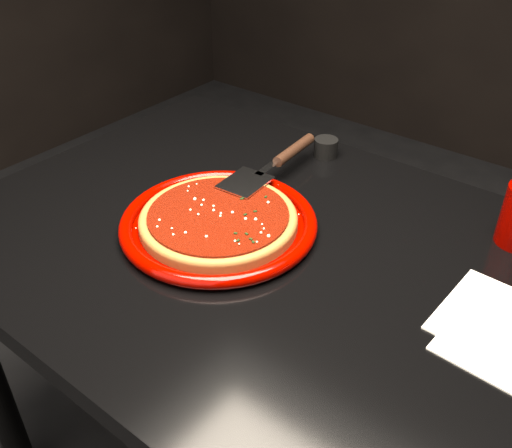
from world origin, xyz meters
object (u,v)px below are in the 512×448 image
at_px(pizza_server, 272,164).
at_px(ramekin, 326,148).
at_px(table, 283,397).
at_px(plate, 219,223).

height_order(pizza_server, ramekin, pizza_server).
bearing_deg(table, pizza_server, 134.41).
distance_m(plate, ramekin, 0.35).
relative_size(table, ramekin, 23.51).
bearing_deg(table, ramekin, 112.94).
xyz_separation_m(pizza_server, ramekin, (0.02, 0.16, -0.02)).
bearing_deg(plate, pizza_server, 96.95).
bearing_deg(ramekin, table, -67.06).
distance_m(table, plate, 0.41).
height_order(table, plate, plate).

